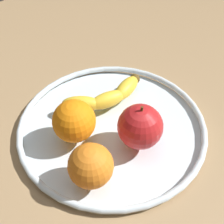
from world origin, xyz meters
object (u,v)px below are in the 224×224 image
(apple, at_px, (140,127))
(fruit_bowl, at_px, (112,126))
(banana, at_px, (107,96))
(orange_back_right, at_px, (91,166))
(orange_back_left, at_px, (74,121))

(apple, bearing_deg, fruit_bowl, 96.89)
(fruit_bowl, relative_size, banana, 1.96)
(apple, height_order, orange_back_right, apple)
(banana, bearing_deg, apple, -87.98)
(apple, bearing_deg, orange_back_right, -176.38)
(orange_back_left, relative_size, orange_back_right, 1.07)
(apple, bearing_deg, banana, 79.77)
(fruit_bowl, xyz_separation_m, banana, (0.03, 0.05, 0.02))
(fruit_bowl, xyz_separation_m, orange_back_right, (-0.11, -0.07, 0.05))
(orange_back_left, bearing_deg, orange_back_right, -109.80)
(banana, relative_size, orange_back_right, 2.55)
(fruit_bowl, distance_m, orange_back_left, 0.09)
(banana, distance_m, orange_back_right, 0.19)
(orange_back_left, height_order, orange_back_right, orange_back_left)
(orange_back_left, distance_m, orange_back_right, 0.10)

